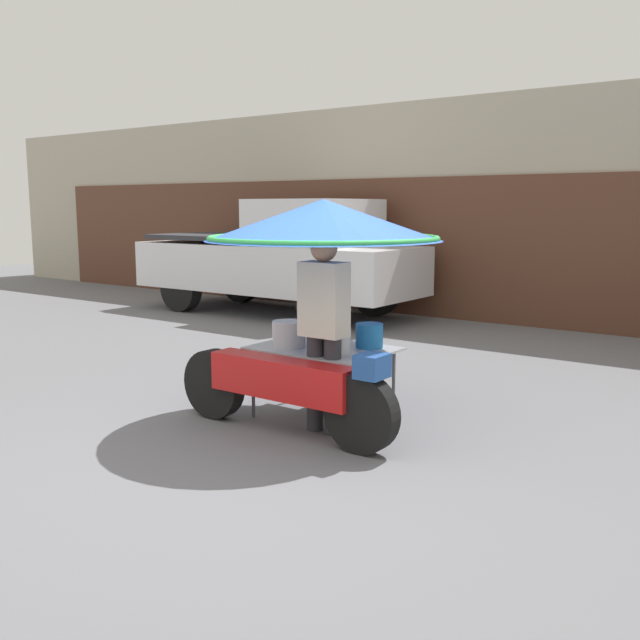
% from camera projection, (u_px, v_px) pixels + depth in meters
% --- Properties ---
extents(ground_plane, '(36.00, 36.00, 0.00)m').
position_uv_depth(ground_plane, '(264.00, 452.00, 5.44)').
color(ground_plane, slate).
extents(shopfront_building, '(28.00, 2.06, 3.60)m').
position_uv_depth(shopfront_building, '(582.00, 211.00, 11.42)').
color(shopfront_building, '#B2A893').
rests_on(shopfront_building, ground).
extents(vendor_motorcycle_cart, '(2.16, 2.04, 1.92)m').
position_uv_depth(vendor_motorcycle_cart, '(320.00, 248.00, 6.06)').
color(vendor_motorcycle_cart, black).
rests_on(vendor_motorcycle_cart, ground).
extents(vendor_person, '(0.38, 0.22, 1.64)m').
position_uv_depth(vendor_person, '(324.00, 323.00, 5.79)').
color(vendor_person, '#2D2D33').
rests_on(vendor_person, ground).
extents(pickup_truck, '(5.16, 1.87, 1.98)m').
position_uv_depth(pickup_truck, '(282.00, 258.00, 12.26)').
color(pickup_truck, black).
rests_on(pickup_truck, ground).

